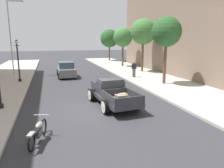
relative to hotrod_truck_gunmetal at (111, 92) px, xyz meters
The scene contains 13 objects.
ground_plane 1.30m from the hotrod_truck_gunmetal, 144.54° to the right, with size 140.00×140.00×0.00m, color #333338.
sidewalk_right 6.45m from the hotrod_truck_gunmetal, ahead, with size 5.50×64.00×0.15m, color #B7B2A8.
building_right_storefront 17.94m from the hotrod_truck_gunmetal, 27.00° to the left, with size 12.00×28.00×13.00m, color #7F6B5B.
hotrod_truck_gunmetal is the anchor object (origin of this frame).
motorcycle_parked 5.79m from the hotrod_truck_gunmetal, 136.06° to the right, with size 0.79×2.06×0.93m.
car_background_grey 11.10m from the hotrod_truck_gunmetal, 99.64° to the left, with size 1.90×4.32×1.65m.
pedestrian_sidewalk_right 9.27m from the hotrod_truck_gunmetal, 58.56° to the left, with size 0.53×0.22×1.65m.
street_lamp_far 10.89m from the hotrod_truck_gunmetal, 125.77° to the left, with size 0.50×0.32×3.85m.
flagpole 16.43m from the hotrod_truck_gunmetal, 117.82° to the left, with size 1.74×0.16×9.16m.
street_tree_nearest 8.34m from the hotrod_truck_gunmetal, 33.82° to the left, with size 2.56×2.56×5.76m.
street_tree_second 14.24m from the hotrod_truck_gunmetal, 57.19° to the left, with size 3.03×3.03×6.28m.
street_tree_third 18.73m from the hotrod_truck_gunmetal, 68.24° to the left, with size 2.75×2.75×5.56m.
street_tree_farthest 27.17m from the hotrod_truck_gunmetal, 74.24° to the left, with size 3.32×3.32×5.74m.
Camera 1 is at (-2.72, -11.62, 3.96)m, focal length 33.79 mm.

